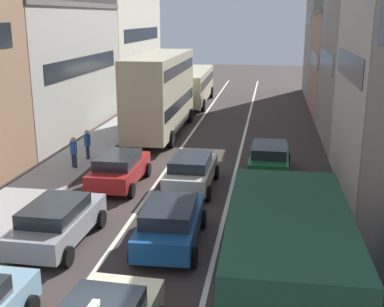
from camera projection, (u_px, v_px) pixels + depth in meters
sidewalk_left at (105, 138)px, 30.29m from camera, size 2.60×64.00×0.14m
lane_stripe_left at (185, 143)px, 29.54m from camera, size 0.16×60.00×0.01m
lane_stripe_right at (242, 145)px, 29.03m from camera, size 0.16×60.00×0.01m
building_row_left at (27, 49)px, 30.97m from camera, size 7.20×43.90×12.09m
removalist_box_truck at (284, 264)px, 10.99m from camera, size 2.76×7.73×3.58m
sedan_centre_lane_second at (170, 222)px, 16.14m from camera, size 2.20×4.37×1.49m
wagon_left_lane_second at (57, 221)px, 16.22m from camera, size 2.11×4.33×1.49m
hatchback_centre_lane_third at (191, 171)px, 21.53m from camera, size 2.08×4.31×1.49m
sedan_left_lane_third at (119, 168)px, 21.86m from camera, size 2.09×4.32×1.49m
sedan_right_lane_behind_truck at (272, 199)px, 18.16m from camera, size 2.26×4.39×1.49m
wagon_right_lane_far at (269, 158)px, 23.48m from camera, size 2.12×4.33×1.49m
bus_mid_queue_primary at (161, 90)px, 30.92m from camera, size 2.85×10.52×5.06m
bus_far_queue_secondary at (193, 84)px, 41.95m from camera, size 3.02×10.56×2.90m
pedestrian_near_kerb at (87, 143)px, 25.59m from camera, size 0.34×0.53×1.66m
pedestrian_mid_sidewalk at (74, 151)px, 24.05m from camera, size 0.46×0.35×1.66m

